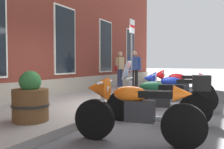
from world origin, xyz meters
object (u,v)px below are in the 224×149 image
Objects in this scene: motorcycle_green_touring at (163,97)px; barrel_planter at (30,101)px; pedestrian_tan_coat at (120,67)px; pedestrian_blue_top at (134,68)px; motorcycle_orange_sport at (132,107)px; motorcycle_red_sport at (177,85)px; parking_sign at (132,47)px; motorcycle_blue_sport at (172,90)px.

barrel_planter is at bearing 126.60° from motorcycle_green_touring.
pedestrian_blue_top is at bearing -123.87° from pedestrian_tan_coat.
pedestrian_tan_coat is (6.83, 3.41, 0.54)m from motorcycle_orange_sport.
motorcycle_green_touring reaches higher than motorcycle_red_sport.
barrel_planter is (-4.37, 1.80, -0.04)m from motorcycle_red_sport.
parking_sign reaches higher than barrel_planter.
parking_sign is at bearing -6.43° from barrel_planter.
pedestrian_tan_coat is at bearing 51.31° from motorcycle_red_sport.
barrel_planter is (-6.97, -1.43, -0.56)m from pedestrian_tan_coat.
motorcycle_red_sport is 4.18m from pedestrian_tan_coat.
motorcycle_orange_sport is at bearing -157.64° from parking_sign.
motorcycle_blue_sport is 1.47m from motorcycle_red_sport.
pedestrian_blue_top reaches higher than motorcycle_red_sport.
motorcycle_red_sport is (2.83, 0.28, 0.03)m from motorcycle_green_touring.
parking_sign reaches higher than motorcycle_orange_sport.
motorcycle_green_touring is at bearing -152.19° from pedestrian_blue_top.
barrel_planter is at bearing 173.57° from parking_sign.
motorcycle_blue_sport is 1.25× the size of pedestrian_blue_top.
pedestrian_tan_coat is 3.67m from parking_sign.
motorcycle_blue_sport is 0.81× the size of parking_sign.
barrel_planter is at bearing -168.38° from pedestrian_tan_coat.
pedestrian_blue_top is 1.76× the size of barrel_planter.
parking_sign is (-0.49, 1.37, 1.21)m from motorcycle_red_sport.
motorcycle_green_touring is at bearing -174.40° from motorcycle_red_sport.
parking_sign is (-2.41, -0.86, 0.70)m from pedestrian_blue_top.
motorcycle_orange_sport is 4.25m from motorcycle_red_sport.
motorcycle_green_touring is 0.84× the size of parking_sign.
pedestrian_tan_coat is at bearing 26.53° from motorcycle_orange_sport.
parking_sign is at bearing 35.10° from motorcycle_green_touring.
barrel_planter is (-3.88, 0.44, -1.25)m from parking_sign.
pedestrian_tan_coat reaches higher than motorcycle_orange_sport.
parking_sign reaches higher than motorcycle_red_sport.
motorcycle_red_sport is 2.98m from pedestrian_blue_top.
pedestrian_blue_top is 2.65m from parking_sign.
pedestrian_blue_top is at bearing 27.81° from motorcycle_green_touring.
barrel_planter reaches higher than motorcycle_orange_sport.
pedestrian_blue_top is at bearing 19.64° from parking_sign.
motorcycle_orange_sport is at bearing -86.14° from barrel_planter.
pedestrian_blue_top is 0.65× the size of parking_sign.
motorcycle_orange_sport is 2.15× the size of barrel_planter.
motorcycle_green_touring is 2.27× the size of barrel_planter.
motorcycle_green_touring reaches higher than motorcycle_orange_sport.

